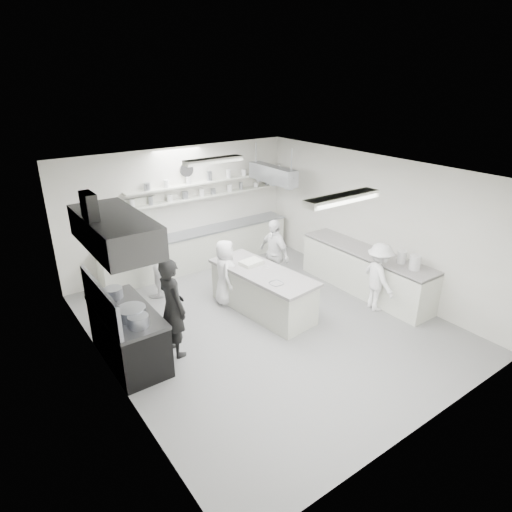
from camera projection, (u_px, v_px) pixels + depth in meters
floor at (265, 323)px, 8.69m from camera, size 6.00×7.00×0.02m
ceiling at (266, 172)px, 7.52m from camera, size 6.00×7.00×0.02m
wall_back at (181, 209)px, 10.73m from camera, size 6.00×0.04×3.00m
wall_front at (432, 339)px, 5.48m from camera, size 6.00×0.04×3.00m
wall_left at (104, 297)px, 6.50m from camera, size 0.04×7.00×3.00m
wall_right at (373, 223)px, 9.72m from camera, size 0.04×7.00×3.00m
stove at (129, 336)px, 7.42m from camera, size 0.80×1.80×0.90m
exhaust_hood at (115, 231)px, 6.68m from camera, size 0.85×2.00×0.50m
back_counter at (199, 249)px, 11.07m from camera, size 5.00×0.60×0.92m
shelf_lower at (208, 196)px, 10.91m from camera, size 4.20×0.26×0.04m
shelf_upper at (207, 182)px, 10.78m from camera, size 4.20×0.26×0.04m
pass_through_window at (130, 221)px, 10.04m from camera, size 1.30×0.04×1.00m
wall_clock at (186, 170)px, 10.44m from camera, size 0.32×0.05×0.32m
right_counter at (365, 272)px, 9.78m from camera, size 0.74×3.30×0.94m
pot_rack at (273, 174)px, 10.67m from camera, size 0.30×1.60×0.40m
light_fixture_front at (342, 198)px, 6.20m from camera, size 1.30×0.25×0.10m
light_fixture_rear at (213, 160)px, 8.90m from camera, size 1.30×0.25×0.10m
prep_island at (263, 292)px, 8.98m from camera, size 1.12×2.39×0.85m
stove_pot at (132, 314)px, 6.96m from camera, size 0.46×0.46×0.24m
cook_stove at (172, 308)px, 7.43m from camera, size 0.48×0.68×1.79m
cook_back at (155, 262)px, 9.46m from camera, size 0.96×0.87×1.62m
cook_island_left at (225, 272)px, 9.19m from camera, size 0.71×0.82×1.42m
cook_island_right at (274, 254)px, 9.87m from camera, size 0.41×0.96×1.62m
cook_right at (379, 277)px, 8.93m from camera, size 0.80×1.06×1.46m
bowl_island_a at (276, 284)px, 8.28m from camera, size 0.26×0.26×0.06m
bowl_island_b at (265, 268)px, 8.97m from camera, size 0.22×0.22×0.05m
bowl_right at (402, 260)px, 9.15m from camera, size 0.29×0.29×0.05m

